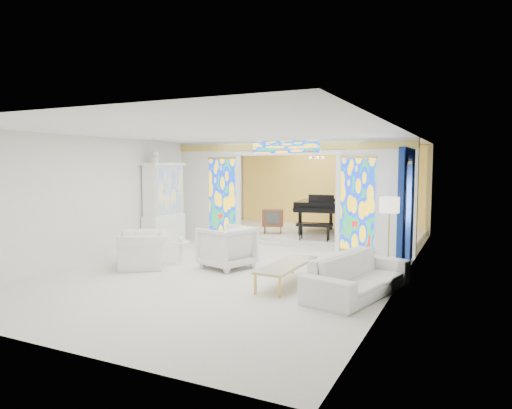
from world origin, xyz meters
The scene contains 24 objects.
floor centered at (0.00, 0.00, 0.00)m, with size 12.00×12.00×0.00m, color white.
ceiling centered at (0.00, 0.00, 3.00)m, with size 7.00×12.00×0.02m, color white.
wall_back centered at (0.00, 6.00, 1.50)m, with size 7.00×0.02×3.00m, color silver.
wall_front centered at (0.00, -6.00, 1.50)m, with size 7.00×0.02×3.00m, color silver.
wall_left centered at (-3.50, 0.00, 1.50)m, with size 0.02×12.00×3.00m, color silver.
wall_right centered at (3.50, 0.00, 1.50)m, with size 0.02×12.00×3.00m, color silver.
partition_wall centered at (0.00, 2.00, 1.65)m, with size 7.00×0.22×3.00m.
stained_glass_left centered at (-2.03, 1.89, 1.30)m, with size 0.90×0.04×2.40m, color gold.
stained_glass_right centered at (2.03, 1.89, 1.30)m, with size 0.90×0.04×2.40m, color gold.
stained_glass_transom centered at (0.00, 1.89, 2.82)m, with size 2.00×0.04×0.34m, color gold.
alcove_platform centered at (0.00, 4.10, 0.09)m, with size 6.80×3.80×0.18m, color white.
gold_curtain_back centered at (0.00, 5.88, 1.50)m, with size 6.70×0.10×2.90m, color #E4BA4F.
chandelier centered at (0.20, 4.00, 2.55)m, with size 0.48×0.48×0.30m, color #C19443.
blue_drapes centered at (3.40, 0.70, 1.58)m, with size 0.14×1.85×2.65m.
china_cabinet centered at (-3.22, 0.60, 1.17)m, with size 0.56×1.46×2.72m.
armchair_left centered at (-1.99, -1.79, 0.40)m, with size 1.22×1.07×0.80m, color white.
armchair_right centered at (-0.22, -1.07, 0.48)m, with size 1.02×1.05×0.95m, color silver.
sofa centered at (2.95, -1.91, 0.36)m, with size 2.46×0.96×0.72m, color silver.
side_table centered at (-1.41, -1.17, 0.35)m, with size 0.54×0.54×0.53m.
vase centered at (-1.41, -1.17, 0.61)m, with size 0.16×0.16×0.17m, color white.
coffee_table centered at (1.54, -1.83, 0.39)m, with size 0.62×1.90×0.42m.
floor_lamp centered at (3.19, -0.27, 1.42)m, with size 0.50×0.50×1.66m.
grand_piano centered at (0.61, 4.14, 1.01)m, with size 2.11×3.26×1.24m.
tv_console centered at (-0.89, 3.05, 0.67)m, with size 0.76×0.64×0.75m.
Camera 1 is at (4.77, -9.93, 2.33)m, focal length 32.00 mm.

